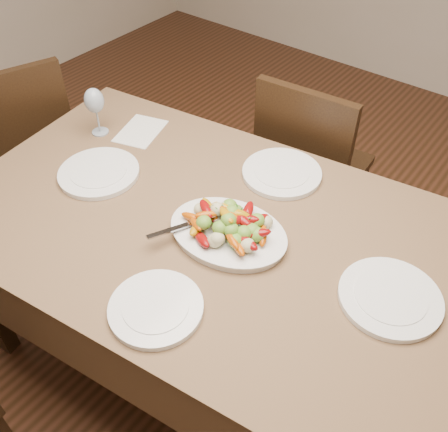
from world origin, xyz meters
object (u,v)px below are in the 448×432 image
at_px(chair_far, 314,166).
at_px(plate_right, 390,298).
at_px(serving_platter, 228,234).
at_px(plate_near, 156,308).
at_px(wine_glass, 96,110).
at_px(dining_table, 224,302).
at_px(plate_left, 99,173).
at_px(plate_far, 282,173).
at_px(chair_left, 24,147).

bearing_deg(chair_far, plate_right, 125.96).
distance_m(serving_platter, plate_right, 0.51).
xyz_separation_m(plate_near, wine_glass, (-0.77, 0.49, 0.09)).
relative_size(dining_table, serving_platter, 4.97).
height_order(dining_table, plate_left, plate_left).
relative_size(chair_far, plate_far, 3.35).
xyz_separation_m(plate_left, plate_near, (0.57, -0.30, 0.00)).
bearing_deg(wine_glass, plate_near, -32.45).
relative_size(chair_left, wine_glass, 4.64).
distance_m(chair_far, plate_right, 1.01).
height_order(dining_table, chair_far, chair_far).
bearing_deg(chair_far, plate_far, 96.70).
bearing_deg(serving_platter, wine_glass, 168.97).
bearing_deg(plate_right, plate_left, -173.50).
bearing_deg(chair_far, wine_glass, 42.39).
xyz_separation_m(chair_far, serving_platter, (0.13, -0.82, 0.30)).
relative_size(dining_table, plate_near, 7.06).
relative_size(dining_table, plate_left, 6.38).
bearing_deg(plate_left, plate_far, 37.74).
xyz_separation_m(dining_table, plate_far, (-0.01, 0.35, 0.39)).
relative_size(serving_platter, wine_glass, 1.81).
distance_m(plate_left, plate_right, 1.06).
bearing_deg(plate_far, plate_right, -27.47).
xyz_separation_m(chair_far, chair_left, (-1.18, -0.73, 0.00)).
bearing_deg(wine_glass, plate_far, 16.73).
distance_m(chair_left, wine_glass, 0.68).
bearing_deg(plate_right, chair_far, 130.57).
distance_m(plate_left, wine_glass, 0.29).
height_order(chair_far, plate_far, chair_far).
distance_m(chair_far, wine_glass, 1.00).
bearing_deg(serving_platter, plate_far, 95.74).
bearing_deg(wine_glass, chair_far, 47.00).
distance_m(dining_table, plate_near, 0.53).
height_order(plate_right, plate_near, same).
relative_size(plate_left, plate_right, 1.01).
bearing_deg(plate_right, chair_left, 179.65).
bearing_deg(plate_left, dining_table, 5.86).
bearing_deg(plate_far, plate_near, -85.84).
xyz_separation_m(serving_platter, plate_far, (-0.04, 0.36, -0.00)).
relative_size(chair_left, plate_near, 3.65).
distance_m(serving_platter, plate_left, 0.56).
bearing_deg(chair_left, serving_platter, 105.03).
relative_size(plate_right, plate_far, 1.01).
distance_m(dining_table, plate_far, 0.52).
xyz_separation_m(serving_platter, plate_left, (-0.55, -0.04, -0.00)).
relative_size(chair_left, plate_far, 3.35).
xyz_separation_m(dining_table, wine_glass, (-0.73, 0.13, 0.48)).
bearing_deg(plate_near, plate_right, 41.00).
distance_m(plate_right, wine_glass, 1.26).
bearing_deg(plate_right, plate_near, -139.00).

